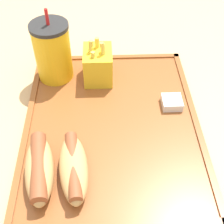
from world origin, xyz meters
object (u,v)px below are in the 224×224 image
Objects in this scene: hot_dog_far at (39,168)px; fries_carton at (98,64)px; hot_dog_near at (74,168)px; soda_cup at (53,51)px; sauce_cup_mayo at (172,102)px.

fries_carton is at bearing -21.37° from hot_dog_far.
hot_dog_far is 0.06m from hot_dog_near.
soda_cup is 0.28m from sauce_cup_mayo.
soda_cup is 1.14× the size of hot_dog_far.
hot_dog_far is 3.54× the size of sauce_cup_mayo.
hot_dog_far reaches higher than hot_dog_near.
hot_dog_far is at bearing 158.63° from fries_carton.
hot_dog_far is at bearing 179.29° from soda_cup.
hot_dog_near reaches higher than sauce_cup_mayo.
soda_cup is 0.28m from hot_dog_near.
fries_carton reaches higher than sauce_cup_mayo.
sauce_cup_mayo is (-0.11, -0.25, -0.06)m from soda_cup.
fries_carton is 0.19m from sauce_cup_mayo.
sauce_cup_mayo is (-0.10, -0.16, -0.03)m from fries_carton.
soda_cup is 1.65× the size of fries_carton.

